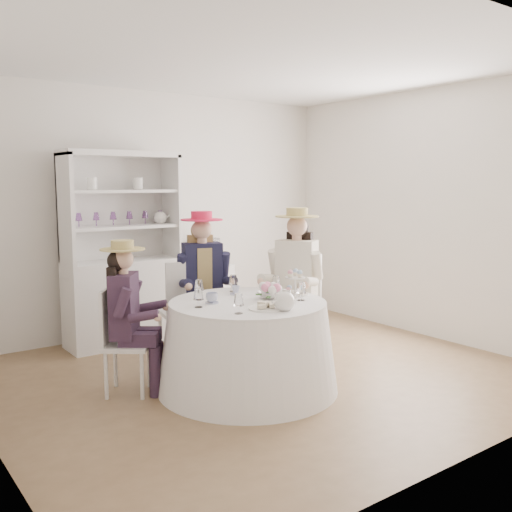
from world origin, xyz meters
TOP-DOWN VIEW (x-y plane):
  - ground at (0.00, 0.00)m, footprint 4.50×4.50m
  - ceiling at (0.00, 0.00)m, footprint 4.50×4.50m
  - wall_back at (0.00, 2.00)m, footprint 4.50×0.00m
  - wall_front at (0.00, -2.00)m, footprint 4.50×0.00m
  - wall_right at (2.25, 0.00)m, footprint 0.00×4.50m
  - tea_table at (-0.31, -0.21)m, footprint 1.48×1.48m
  - hutch at (-0.58, 1.67)m, footprint 1.27×0.67m
  - side_table at (0.50, 1.75)m, footprint 0.61×0.61m
  - hatbox at (0.50, 1.75)m, footprint 0.38×0.38m
  - guest_left at (-1.15, 0.28)m, footprint 0.53×0.51m
  - guest_mid at (-0.16, 0.75)m, footprint 0.54×0.58m
  - guest_right at (0.55, 0.21)m, footprint 0.62×0.57m
  - spare_chair at (-0.34, 0.84)m, footprint 0.47×0.47m
  - teacup_a at (-0.59, -0.10)m, footprint 0.11×0.11m
  - teacup_b at (-0.23, 0.08)m, footprint 0.09×0.09m
  - teacup_c at (-0.05, -0.14)m, footprint 0.11×0.11m
  - flower_bowl at (-0.10, -0.23)m, footprint 0.23×0.23m
  - flower_arrangement at (-0.13, -0.30)m, footprint 0.19×0.19m
  - table_teapot at (-0.28, -0.65)m, footprint 0.22×0.16m
  - sandwich_plate at (-0.37, -0.53)m, footprint 0.26×0.26m
  - cupcake_stand at (0.17, -0.23)m, footprint 0.23×0.23m
  - stemware_set at (-0.31, -0.21)m, footprint 0.93×0.93m

SIDE VIEW (x-z plane):
  - ground at x=0.00m, z-range 0.00..0.00m
  - tea_table at x=-0.31m, z-range 0.00..0.73m
  - side_table at x=0.50m, z-range 0.00..0.73m
  - spare_chair at x=-0.34m, z-range 0.04..0.99m
  - guest_left at x=-1.15m, z-range 0.08..1.32m
  - hutch at x=-0.58m, z-range -0.29..1.72m
  - sandwich_plate at x=-0.37m, z-range 0.72..0.78m
  - flower_bowl at x=-0.10m, z-range 0.73..0.78m
  - teacup_b at x=-0.23m, z-range 0.73..0.80m
  - teacup_c at x=-0.05m, z-range 0.73..0.80m
  - teacup_a at x=-0.59m, z-range 0.73..0.81m
  - guest_mid at x=-0.16m, z-range 0.09..1.52m
  - table_teapot at x=-0.28m, z-range 0.72..0.89m
  - stemware_set at x=-0.31m, z-range 0.73..0.88m
  - cupcake_stand at x=0.17m, z-range 0.71..0.92m
  - guest_right at x=0.55m, z-range 0.09..1.55m
  - flower_arrangement at x=-0.13m, z-range 0.79..0.86m
  - hatbox at x=0.50m, z-range 0.73..1.05m
  - wall_back at x=0.00m, z-range -0.90..3.60m
  - wall_front at x=0.00m, z-range -0.90..3.60m
  - wall_right at x=2.25m, z-range -0.90..3.60m
  - ceiling at x=0.00m, z-range 2.70..2.70m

